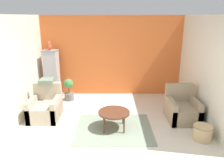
{
  "coord_description": "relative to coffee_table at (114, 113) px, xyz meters",
  "views": [
    {
      "loc": [
        0.01,
        -3.49,
        2.56
      ],
      "look_at": [
        0.0,
        1.79,
        0.91
      ],
      "focal_mm": 35.0,
      "sensor_mm": 36.0,
      "label": 1
    }
  ],
  "objects": [
    {
      "name": "ground_plane",
      "position": [
        -0.06,
        -1.14,
        -0.4
      ],
      "size": [
        20.0,
        20.0,
        0.0
      ],
      "primitive_type": "plane",
      "color": "beige",
      "rests_on": "ground"
    },
    {
      "name": "wall_back_accent",
      "position": [
        -0.06,
        2.47,
        0.89
      ],
      "size": [
        4.65,
        0.06,
        2.59
      ],
      "color": "orange",
      "rests_on": "ground_plane"
    },
    {
      "name": "wall_left",
      "position": [
        -2.35,
        0.65,
        0.89
      ],
      "size": [
        0.06,
        3.58,
        2.59
      ],
      "color": "beige",
      "rests_on": "ground_plane"
    },
    {
      "name": "wall_right",
      "position": [
        2.24,
        0.65,
        0.89
      ],
      "size": [
        0.06,
        3.58,
        2.59
      ],
      "color": "beige",
      "rests_on": "ground_plane"
    },
    {
      "name": "area_rug",
      "position": [
        -0.0,
        -0.0,
        -0.4
      ],
      "size": [
        1.79,
        1.52,
        0.01
      ],
      "color": "gray",
      "rests_on": "ground_plane"
    },
    {
      "name": "coffee_table",
      "position": [
        0.0,
        0.0,
        0.0
      ],
      "size": [
        0.73,
        0.73,
        0.44
      ],
      "color": "#512D1E",
      "rests_on": "ground_plane"
    },
    {
      "name": "armchair_left",
      "position": [
        -1.78,
        0.59,
        -0.13
      ],
      "size": [
        0.73,
        0.86,
        0.87
      ],
      "color": "tan",
      "rests_on": "ground_plane"
    },
    {
      "name": "armchair_right",
      "position": [
        1.74,
        0.5,
        -0.13
      ],
      "size": [
        0.73,
        0.86,
        0.87
      ],
      "color": "#9E896B",
      "rests_on": "ground_plane"
    },
    {
      "name": "birdcage",
      "position": [
        -1.95,
        2.06,
        0.35
      ],
      "size": [
        0.53,
        0.53,
        1.56
      ],
      "color": "slate",
      "rests_on": "ground_plane"
    },
    {
      "name": "parrot",
      "position": [
        -1.95,
        2.07,
        1.28
      ],
      "size": [
        0.13,
        0.23,
        0.28
      ],
      "color": "#D14C2D",
      "rests_on": "birdcage"
    },
    {
      "name": "potted_plant",
      "position": [
        -1.4,
        1.85,
        -0.03
      ],
      "size": [
        0.31,
        0.29,
        0.7
      ],
      "color": "#66605B",
      "rests_on": "ground_plane"
    },
    {
      "name": "wicker_basket",
      "position": [
        1.9,
        -0.47,
        -0.23
      ],
      "size": [
        0.41,
        0.41,
        0.32
      ],
      "color": "tan",
      "rests_on": "ground_plane"
    },
    {
      "name": "throw_pillow",
      "position": [
        -1.78,
        0.91,
        0.51
      ],
      "size": [
        0.36,
        0.36,
        0.1
      ],
      "color": "slate",
      "rests_on": "armchair_left"
    }
  ]
}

